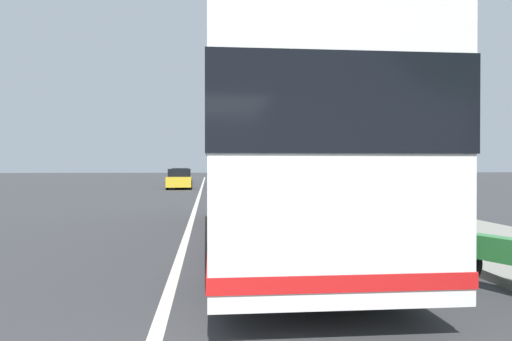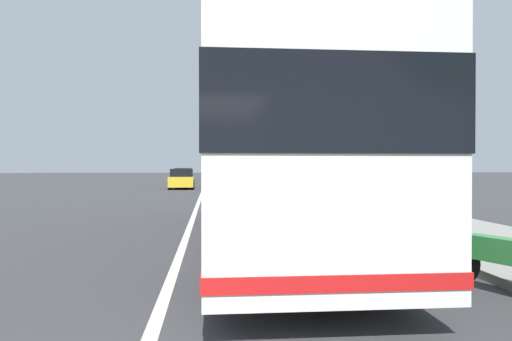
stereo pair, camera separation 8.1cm
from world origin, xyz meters
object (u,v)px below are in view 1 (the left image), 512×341
object	(u,v)px
coach_bus	(268,156)
utility_pole	(340,102)
car_oncoming	(228,176)
car_side_street	(181,176)
car_ahead_same_lane	(180,179)
car_behind_bus	(229,178)

from	to	relation	value
coach_bus	utility_pole	bearing A→B (deg)	-25.15
coach_bus	car_oncoming	size ratio (longest dim) A/B	2.56
car_side_street	car_ahead_same_lane	world-z (taller)	same
car_behind_bus	car_side_street	xyz separation A→B (m)	(10.17, 4.29, -0.03)
car_ahead_same_lane	utility_pole	size ratio (longest dim) A/B	0.54
car_side_street	car_ahead_same_lane	bearing A→B (deg)	4.48
car_oncoming	utility_pole	bearing A→B (deg)	-169.32
car_behind_bus	car_side_street	world-z (taller)	car_behind_bus
car_oncoming	car_ahead_same_lane	bearing A→B (deg)	153.53
coach_bus	car_ahead_same_lane	size ratio (longest dim) A/B	2.56
car_ahead_same_lane	coach_bus	bearing A→B (deg)	6.46
coach_bus	car_behind_bus	xyz separation A→B (m)	(25.47, -0.28, -1.18)
car_side_street	car_ahead_same_lane	xyz separation A→B (m)	(-11.38, -0.59, 0.01)
car_ahead_same_lane	car_side_street	bearing A→B (deg)	-178.59
car_side_street	utility_pole	bearing A→B (deg)	18.29
coach_bus	car_behind_bus	bearing A→B (deg)	-0.12
car_oncoming	utility_pole	size ratio (longest dim) A/B	0.54
car_oncoming	utility_pole	xyz separation A→B (m)	(-22.94, -3.67, 3.58)
utility_pole	car_oncoming	bearing A→B (deg)	9.08
utility_pole	car_ahead_same_lane	bearing A→B (deg)	25.79
car_oncoming	car_ahead_same_lane	xyz separation A→B (m)	(-7.30, 3.89, -0.05)
car_oncoming	car_side_street	size ratio (longest dim) A/B	1.06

